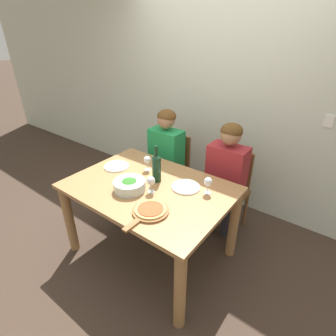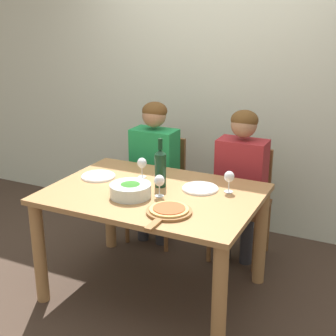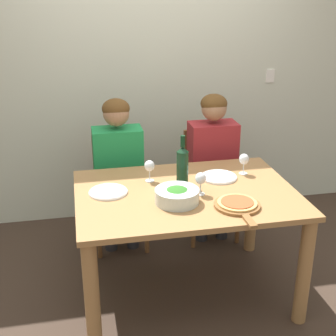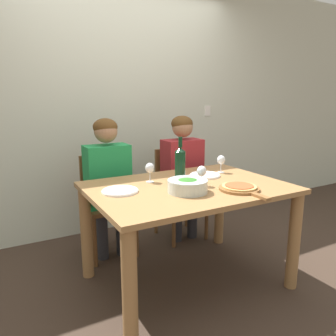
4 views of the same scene
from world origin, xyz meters
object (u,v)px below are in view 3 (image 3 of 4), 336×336
chair_left (118,186)px  wine_glass_left (149,167)px  person_man (213,154)px  chair_right (208,178)px  dinner_plate_left (108,192)px  wine_bottle (183,165)px  dinner_plate_right (219,177)px  person_woman (118,161)px  broccoli_bowl (177,196)px  pizza_on_board (238,205)px  wine_glass_right (244,160)px  wine_glass_centre (201,179)px

chair_left → wine_glass_left: size_ratio=5.93×
person_man → wine_glass_left: size_ratio=8.21×
chair_right → dinner_plate_left: bearing=-140.2°
chair_left → wine_bottle: bearing=-62.5°
chair_right → dinner_plate_right: size_ratio=3.57×
person_woman → dinner_plate_right: 0.84m
chair_right → broccoli_bowl: (-0.49, -0.97, 0.33)m
wine_bottle → wine_glass_left: wine_bottle is taller
wine_bottle → pizza_on_board: 0.48m
dinner_plate_left → wine_glass_right: 0.98m
pizza_on_board → dinner_plate_right: bearing=87.0°
wine_bottle → pizza_on_board: size_ratio=0.82×
person_man → dinner_plate_right: bearing=-102.6°
dinner_plate_right → wine_glass_right: wine_glass_right is taller
person_woman → person_man: same height
broccoli_bowl → dinner_plate_left: 0.46m
person_woman → dinner_plate_left: size_ratio=4.94×
dinner_plate_left → wine_glass_centre: size_ratio=1.66×
broccoli_bowl → dinner_plate_right: bearing=40.8°
pizza_on_board → broccoli_bowl: bearing=158.2°
chair_left → chair_right: (0.77, 0.00, 0.00)m
broccoli_bowl → person_woman: bearing=107.7°
dinner_plate_right → wine_glass_centre: wine_glass_centre is taller
wine_glass_left → pizza_on_board: bearing=-47.6°
chair_left → wine_bottle: 0.91m
dinner_plate_right → pizza_on_board: pizza_on_board is taller
broccoli_bowl → person_man: bearing=60.3°
person_man → dinner_plate_left: size_ratio=4.94×
broccoli_bowl → dinner_plate_right: 0.49m
person_man → broccoli_bowl: person_man is taller
person_woman → chair_left: bearing=90.0°
chair_right → person_woman: (-0.77, -0.11, 0.25)m
person_woman → wine_bottle: person_woman is taller
chair_left → person_man: bearing=-7.9°
chair_left → pizza_on_board: (0.62, -1.11, 0.30)m
dinner_plate_left → wine_glass_left: wine_glass_left is taller
chair_left → dinner_plate_left: 0.81m
wine_glass_left → wine_glass_right: (0.67, -0.00, 0.00)m
chair_left → wine_glass_right: (0.84, -0.61, 0.39)m
chair_right → pizza_on_board: size_ratio=2.12×
chair_left → person_man: person_man is taller
person_woman → wine_glass_left: 0.54m
chair_left → wine_glass_left: wine_glass_left is taller
wine_bottle → chair_right: bearing=61.1°
wine_bottle → dinner_plate_right: 0.31m
wine_bottle → broccoli_bowl: bearing=-110.8°
person_man → dinner_plate_left: bearing=-144.5°
wine_bottle → wine_glass_left: (-0.21, 0.11, -0.04)m
dinner_plate_left → dinner_plate_right: same height
broccoli_bowl → dinner_plate_right: broccoli_bowl is taller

